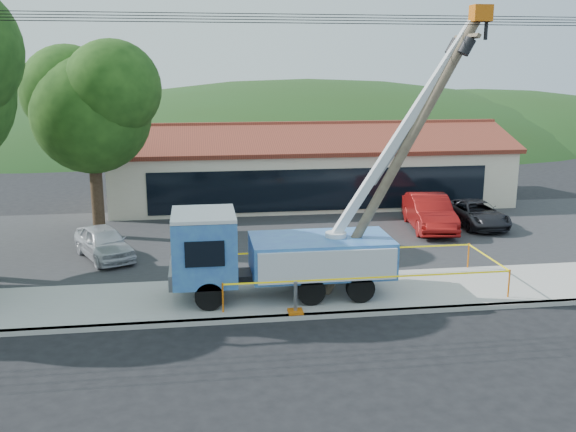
# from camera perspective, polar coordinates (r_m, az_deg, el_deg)

# --- Properties ---
(ground) EXTENTS (120.00, 120.00, 0.00)m
(ground) POSITION_cam_1_polar(r_m,az_deg,el_deg) (18.49, 0.21, -11.70)
(ground) COLOR black
(ground) RESTS_ON ground
(curb) EXTENTS (60.00, 0.25, 0.15)m
(curb) POSITION_cam_1_polar(r_m,az_deg,el_deg) (20.36, -0.66, -9.04)
(curb) COLOR #A8A49D
(curb) RESTS_ON ground
(sidewalk) EXTENTS (60.00, 4.00, 0.15)m
(sidewalk) POSITION_cam_1_polar(r_m,az_deg,el_deg) (22.12, -1.31, -7.19)
(sidewalk) COLOR #A8A49D
(sidewalk) RESTS_ON ground
(parking_lot) EXTENTS (60.00, 12.00, 0.10)m
(parking_lot) POSITION_cam_1_polar(r_m,az_deg,el_deg) (29.72, -3.16, -1.90)
(parking_lot) COLOR #28282B
(parking_lot) RESTS_ON ground
(strip_mall) EXTENTS (22.50, 8.53, 4.67)m
(strip_mall) POSITION_cam_1_polar(r_m,az_deg,el_deg) (37.60, 1.82, 4.16)
(strip_mall) COLOR beige
(strip_mall) RESTS_ON ground
(tree_lot) EXTENTS (6.30, 5.60, 8.94)m
(tree_lot) POSITION_cam_1_polar(r_m,az_deg,el_deg) (29.98, -17.13, 9.62)
(tree_lot) COLOR #332316
(tree_lot) RESTS_ON ground
(hill_west) EXTENTS (78.40, 56.00, 28.00)m
(hill_west) POSITION_cam_1_polar(r_m,az_deg,el_deg) (73.10, -18.11, 6.44)
(hill_west) COLOR #233E16
(hill_west) RESTS_ON ground
(hill_center) EXTENTS (89.60, 64.00, 32.00)m
(hill_center) POSITION_cam_1_polar(r_m,az_deg,el_deg) (73.08, 1.71, 7.08)
(hill_center) COLOR #233E16
(hill_center) RESTS_ON ground
(hill_east) EXTENTS (72.80, 52.00, 26.00)m
(hill_east) POSITION_cam_1_polar(r_m,az_deg,el_deg) (78.98, 16.27, 7.02)
(hill_east) COLOR #233E16
(hill_east) RESTS_ON ground
(utility_truck) EXTENTS (10.51, 3.98, 9.53)m
(utility_truck) POSITION_cam_1_polar(r_m,az_deg,el_deg) (21.61, -1.05, -2.97)
(utility_truck) COLOR black
(utility_truck) RESTS_ON ground
(leaning_pole) EXTENTS (5.24, 1.88, 9.44)m
(leaning_pole) POSITION_cam_1_polar(r_m,az_deg,el_deg) (21.77, 10.60, 6.34)
(leaning_pole) COLOR brown
(leaning_pole) RESTS_ON ground
(caution_tape) EXTENTS (9.67, 3.37, 0.97)m
(caution_tape) POSITION_cam_1_polar(r_m,az_deg,el_deg) (22.69, 6.25, -4.63)
(caution_tape) COLOR #D05F0B
(caution_tape) RESTS_ON ground
(car_silver) EXTENTS (3.12, 4.22, 1.34)m
(car_silver) POSITION_cam_1_polar(r_m,az_deg,el_deg) (27.40, -15.96, -3.83)
(car_silver) COLOR silver
(car_silver) RESTS_ON ground
(car_red) EXTENTS (2.37, 5.21, 1.66)m
(car_red) POSITION_cam_1_polar(r_m,az_deg,el_deg) (31.71, 12.36, -1.32)
(car_red) COLOR maroon
(car_red) RESTS_ON ground
(car_dark) EXTENTS (2.14, 4.47, 1.23)m
(car_dark) POSITION_cam_1_polar(r_m,az_deg,el_deg) (32.97, 16.30, -0.99)
(car_dark) COLOR black
(car_dark) RESTS_ON ground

